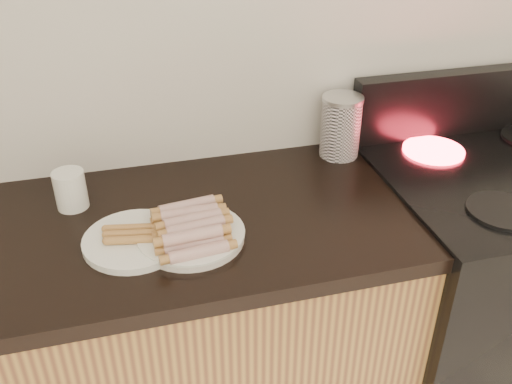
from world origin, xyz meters
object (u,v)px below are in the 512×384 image
object	(u,v)px
canister	(341,126)
mug	(70,190)
stove	(485,295)
main_plate	(191,237)
side_plate	(135,240)

from	to	relation	value
canister	mug	size ratio (longest dim) A/B	1.85
stove	main_plate	world-z (taller)	main_plate
canister	side_plate	bearing A→B (deg)	-154.66
mug	side_plate	bearing A→B (deg)	-55.08
side_plate	mug	world-z (taller)	mug
main_plate	side_plate	bearing A→B (deg)	171.37
canister	stove	bearing A→B (deg)	-29.00
stove	side_plate	world-z (taller)	side_plate
stove	mug	size ratio (longest dim) A/B	9.13
stove	main_plate	distance (m)	1.04
main_plate	canister	size ratio (longest dim) A/B	1.35
main_plate	stove	bearing A→B (deg)	4.31
side_plate	mug	xyz separation A→B (m)	(-0.14, 0.20, 0.04)
canister	main_plate	bearing A→B (deg)	-147.52
mug	canister	bearing A→B (deg)	7.12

